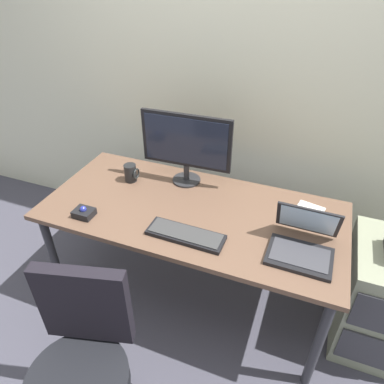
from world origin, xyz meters
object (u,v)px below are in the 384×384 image
at_px(file_cabinet, 381,299).
at_px(office_chair, 85,373).
at_px(paper_notepad, 307,214).
at_px(coffee_mug, 131,173).
at_px(laptop, 303,243).
at_px(keyboard, 186,235).
at_px(monitor_main, 186,144).
at_px(trackball_mouse, 84,212).

height_order(file_cabinet, office_chair, office_chair).
xyz_separation_m(file_cabinet, paper_notepad, (-0.49, 0.10, 0.39)).
relative_size(coffee_mug, paper_notepad, 0.55).
bearing_deg(coffee_mug, file_cabinet, -2.04).
height_order(office_chair, laptop, laptop).
bearing_deg(keyboard, paper_notepad, 36.04).
relative_size(monitor_main, laptop, 1.75).
bearing_deg(paper_notepad, trackball_mouse, -158.45).
relative_size(keyboard, laptop, 1.28).
xyz_separation_m(file_cabinet, laptop, (-0.49, -0.20, 0.44)).
bearing_deg(paper_notepad, keyboard, -143.96).
bearing_deg(trackball_mouse, coffee_mug, 80.68).
bearing_deg(trackball_mouse, office_chair, -58.97).
bearing_deg(office_chair, laptop, 44.75).
bearing_deg(file_cabinet, trackball_mouse, -167.72).
height_order(monitor_main, paper_notepad, monitor_main).
distance_m(office_chair, keyboard, 0.78).
relative_size(trackball_mouse, coffee_mug, 0.97).
height_order(office_chair, coffee_mug, office_chair).
xyz_separation_m(file_cabinet, monitor_main, (-1.25, 0.18, 0.65)).
xyz_separation_m(coffee_mug, paper_notepad, (1.10, 0.04, -0.05)).
bearing_deg(coffee_mug, office_chair, -73.54).
distance_m(monitor_main, trackball_mouse, 0.71).
distance_m(office_chair, coffee_mug, 1.15).
relative_size(file_cabinet, paper_notepad, 3.30).
bearing_deg(file_cabinet, coffee_mug, 177.96).
bearing_deg(file_cabinet, laptop, -157.51).
bearing_deg(keyboard, office_chair, -108.05).
bearing_deg(trackball_mouse, file_cabinet, 12.28).
relative_size(laptop, coffee_mug, 2.83).
xyz_separation_m(file_cabinet, office_chair, (-1.28, -0.99, 0.07)).
bearing_deg(laptop, paper_notepad, 90.41).
xyz_separation_m(keyboard, paper_notepad, (0.57, 0.42, -0.01)).
distance_m(monitor_main, keyboard, 0.59).
height_order(keyboard, trackball_mouse, trackball_mouse).
relative_size(file_cabinet, laptop, 2.13).
xyz_separation_m(monitor_main, coffee_mug, (-0.33, -0.12, -0.20)).
relative_size(file_cabinet, coffee_mug, 6.05).
xyz_separation_m(file_cabinet, coffee_mug, (-1.59, 0.06, 0.45)).
bearing_deg(keyboard, coffee_mug, 144.79).
relative_size(keyboard, coffee_mug, 3.63).
bearing_deg(coffee_mug, paper_notepad, 2.27).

